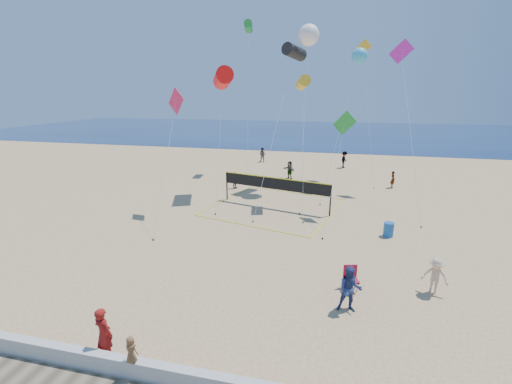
% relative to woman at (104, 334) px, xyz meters
% --- Properties ---
extents(ground, '(120.00, 120.00, 0.00)m').
position_rel_woman_xyz_m(ground, '(3.61, 2.56, -0.91)').
color(ground, '#D9B17A').
rests_on(ground, ground).
extents(ocean, '(140.00, 50.00, 0.03)m').
position_rel_woman_xyz_m(ocean, '(3.61, 64.56, -0.90)').
color(ocean, '#101F4B').
rests_on(ocean, ground).
extents(seawall, '(32.00, 0.30, 0.60)m').
position_rel_woman_xyz_m(seawall, '(3.61, -0.44, -0.61)').
color(seawall, silver).
rests_on(seawall, ground).
extents(woman, '(0.76, 0.60, 1.83)m').
position_rel_woman_xyz_m(woman, '(0.00, 0.00, 0.00)').
color(woman, maroon).
rests_on(woman, ground).
extents(toddler, '(0.45, 0.33, 0.83)m').
position_rel_woman_xyz_m(toddler, '(1.27, -0.50, 0.10)').
color(toddler, brown).
rests_on(toddler, seawall).
extents(bystander_a, '(0.92, 0.73, 1.85)m').
position_rel_woman_xyz_m(bystander_a, '(7.48, 4.26, 0.01)').
color(bystander_a, navy).
rests_on(bystander_a, ground).
extents(bystander_b, '(1.17, 0.91, 1.60)m').
position_rel_woman_xyz_m(bystander_b, '(10.95, 6.28, -0.12)').
color(bystander_b, '#D7B48F').
rests_on(bystander_b, ground).
extents(far_person_0, '(0.75, 0.91, 1.45)m').
position_rel_woman_xyz_m(far_person_0, '(-1.66, 19.83, -0.19)').
color(far_person_0, gray).
rests_on(far_person_0, ground).
extents(far_person_1, '(1.51, 1.44, 1.71)m').
position_rel_woman_xyz_m(far_person_1, '(2.49, 24.29, -0.06)').
color(far_person_1, gray).
rests_on(far_person_1, ground).
extents(far_person_2, '(0.45, 0.60, 1.47)m').
position_rel_woman_xyz_m(far_person_2, '(11.67, 23.10, -0.18)').
color(far_person_2, gray).
rests_on(far_person_2, ground).
extents(far_person_3, '(0.91, 0.75, 1.70)m').
position_rel_woman_xyz_m(far_person_3, '(-1.69, 31.58, -0.06)').
color(far_person_3, gray).
rests_on(far_person_3, ground).
extents(far_person_4, '(1.03, 1.33, 1.81)m').
position_rel_woman_xyz_m(far_person_4, '(7.68, 30.48, -0.01)').
color(far_person_4, gray).
rests_on(far_person_4, ground).
extents(camp_chair, '(0.68, 0.80, 1.18)m').
position_rel_woman_xyz_m(camp_chair, '(7.59, 5.83, -0.31)').
color(camp_chair, '#AE132A').
rests_on(camp_chair, ground).
extents(trash_barrel, '(0.59, 0.59, 0.85)m').
position_rel_woman_xyz_m(trash_barrel, '(9.92, 12.02, -0.49)').
color(trash_barrel, '#1958A5').
rests_on(trash_barrel, ground).
extents(volleyball_net, '(10.06, 9.95, 2.22)m').
position_rel_woman_xyz_m(volleyball_net, '(2.59, 15.67, 0.59)').
color(volleyball_net, black).
rests_on(volleyball_net, ground).
extents(kite_0, '(2.42, 6.62, 9.88)m').
position_rel_woman_xyz_m(kite_0, '(-1.90, 18.09, 8.12)').
color(kite_0, '#FF120F').
rests_on(kite_0, ground).
extents(kite_1, '(2.18, 10.72, 11.78)m').
position_rel_woman_xyz_m(kite_1, '(2.93, 21.78, 10.20)').
color(kite_1, black).
rests_on(kite_1, ground).
extents(kite_2, '(1.38, 4.97, 9.17)m').
position_rel_woman_xyz_m(kite_2, '(4.19, 16.91, 7.74)').
color(kite_2, gold).
rests_on(kite_2, ground).
extents(kite_3, '(1.55, 5.64, 8.37)m').
position_rel_woman_xyz_m(kite_3, '(-3.60, 13.28, 6.23)').
color(kite_3, '#DD2354').
rests_on(kite_3, ground).
extents(kite_4, '(1.63, 4.90, 6.97)m').
position_rel_woman_xyz_m(kite_4, '(7.05, 14.97, 4.94)').
color(kite_4, green).
rests_on(kite_4, ground).
extents(kite_5, '(1.95, 8.76, 11.93)m').
position_rel_woman_xyz_m(kite_5, '(11.14, 21.87, 9.49)').
color(kite_5, '#CC21B5').
rests_on(kite_5, ground).
extents(kite_6, '(1.94, 7.46, 13.01)m').
position_rel_woman_xyz_m(kite_6, '(4.10, 21.05, 11.30)').
color(kite_6, white).
rests_on(kite_6, ground).
extents(kite_7, '(3.02, 6.75, 11.45)m').
position_rel_woman_xyz_m(kite_7, '(8.04, 22.85, 9.90)').
color(kite_7, '#39B0DF').
rests_on(kite_7, ground).
extents(kite_8, '(1.93, 6.87, 14.50)m').
position_rel_woman_xyz_m(kite_8, '(-2.13, 26.83, 13.05)').
color(kite_8, green).
rests_on(kite_8, ground).
extents(kite_9, '(2.45, 4.56, 12.59)m').
position_rel_woman_xyz_m(kite_9, '(8.59, 26.61, 10.09)').
color(kite_9, gold).
rests_on(kite_9, ground).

